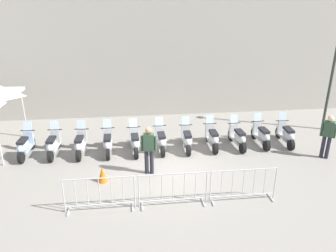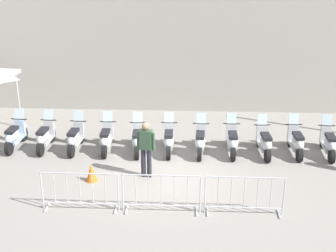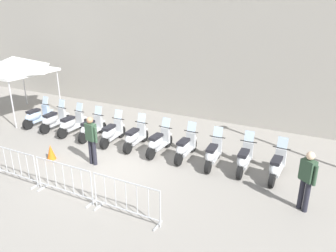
% 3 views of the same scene
% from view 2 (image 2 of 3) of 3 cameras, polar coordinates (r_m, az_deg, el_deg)
% --- Properties ---
extents(ground_plane, '(120.00, 120.00, 0.00)m').
position_cam_2_polar(ground_plane, '(14.05, -0.26, -6.13)').
color(ground_plane, gray).
extents(motorcycle_0, '(0.56, 1.72, 1.24)m').
position_cam_2_polar(motorcycle_0, '(16.59, -18.40, -1.17)').
color(motorcycle_0, black).
rests_on(motorcycle_0, ground).
extents(motorcycle_1, '(0.56, 1.72, 1.24)m').
position_cam_2_polar(motorcycle_1, '(16.21, -14.96, -1.31)').
color(motorcycle_1, black).
rests_on(motorcycle_1, ground).
extents(motorcycle_2, '(0.56, 1.72, 1.24)m').
position_cam_2_polar(motorcycle_2, '(15.87, -11.40, -1.48)').
color(motorcycle_2, black).
rests_on(motorcycle_2, ground).
extents(motorcycle_3, '(0.56, 1.73, 1.24)m').
position_cam_2_polar(motorcycle_3, '(15.64, -7.64, -1.58)').
color(motorcycle_3, black).
rests_on(motorcycle_3, ground).
extents(motorcycle_4, '(0.59, 1.72, 1.24)m').
position_cam_2_polar(motorcycle_4, '(15.46, -3.80, -1.71)').
color(motorcycle_4, black).
rests_on(motorcycle_4, ground).
extents(motorcycle_5, '(0.56, 1.73, 1.24)m').
position_cam_2_polar(motorcycle_5, '(15.42, 0.10, -1.72)').
color(motorcycle_5, black).
rests_on(motorcycle_5, ground).
extents(motorcycle_6, '(0.56, 1.72, 1.24)m').
position_cam_2_polar(motorcycle_6, '(15.37, 3.99, -1.85)').
color(motorcycle_6, black).
rests_on(motorcycle_6, ground).
extents(motorcycle_7, '(0.56, 1.72, 1.24)m').
position_cam_2_polar(motorcycle_7, '(15.46, 7.91, -1.86)').
color(motorcycle_7, black).
rests_on(motorcycle_7, ground).
extents(motorcycle_8, '(0.60, 1.72, 1.24)m').
position_cam_2_polar(motorcycle_8, '(15.54, 11.82, -2.00)').
color(motorcycle_8, black).
rests_on(motorcycle_8, ground).
extents(motorcycle_9, '(0.56, 1.73, 1.24)m').
position_cam_2_polar(motorcycle_9, '(15.83, 15.53, -1.90)').
color(motorcycle_9, black).
rests_on(motorcycle_9, ground).
extents(motorcycle_10, '(0.56, 1.72, 1.24)m').
position_cam_2_polar(motorcycle_10, '(16.05, 19.21, -2.01)').
color(motorcycle_10, black).
rests_on(motorcycle_10, ground).
extents(barrier_segment_0, '(2.03, 0.54, 1.07)m').
position_cam_2_polar(barrier_segment_0, '(12.31, -10.81, -7.96)').
color(barrier_segment_0, '#B2B5B7').
rests_on(barrier_segment_0, ground).
extents(barrier_segment_1, '(2.03, 0.54, 1.07)m').
position_cam_2_polar(barrier_segment_1, '(12.00, -0.82, -8.36)').
color(barrier_segment_1, '#B2B5B7').
rests_on(barrier_segment_1, ground).
extents(barrier_segment_2, '(2.03, 0.54, 1.07)m').
position_cam_2_polar(barrier_segment_2, '(12.06, 9.39, -8.50)').
color(barrier_segment_2, '#B2B5B7').
rests_on(barrier_segment_2, ground).
extents(officer_mid_plaza, '(0.55, 0.26, 1.73)m').
position_cam_2_polar(officer_mid_plaza, '(13.61, -2.74, -2.53)').
color(officer_mid_plaza, '#23232D').
rests_on(officer_mid_plaza, ground).
extents(traffic_cone, '(0.32, 0.32, 0.55)m').
position_cam_2_polar(traffic_cone, '(13.80, -9.44, -5.69)').
color(traffic_cone, orange).
rests_on(traffic_cone, ground).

